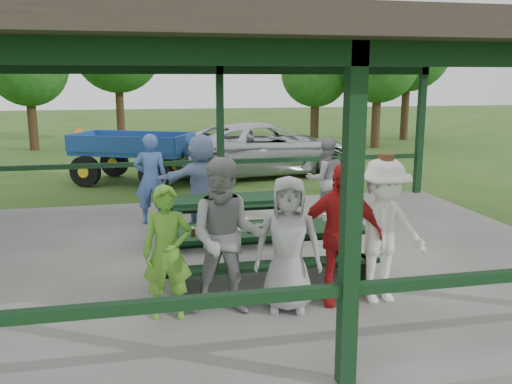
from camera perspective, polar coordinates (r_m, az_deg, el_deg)
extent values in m
plane|color=#2F531A|center=(8.64, 0.08, -7.11)|extent=(90.00, 90.00, 0.00)
cube|color=slate|center=(8.62, 0.08, -6.79)|extent=(10.00, 8.00, 0.10)
cube|color=black|center=(4.69, 9.94, -3.22)|extent=(0.15, 0.15, 3.00)
cube|color=black|center=(11.97, -3.78, 6.03)|extent=(0.15, 0.15, 3.00)
cube|color=black|center=(13.53, 16.90, 6.21)|extent=(0.15, 0.15, 3.00)
cube|color=black|center=(4.61, -19.95, -11.94)|extent=(4.65, 0.10, 0.10)
cube|color=black|center=(11.94, -15.22, 2.72)|extent=(4.65, 0.10, 0.10)
cube|color=black|center=(12.62, 7.12, 3.52)|extent=(4.65, 0.10, 0.10)
cube|color=black|center=(4.53, 10.59, 14.13)|extent=(9.80, 0.15, 0.20)
cube|color=black|center=(11.92, -3.87, 12.74)|extent=(9.80, 0.15, 0.20)
cube|color=#312A23|center=(8.18, 0.08, 14.75)|extent=(10.60, 8.60, 0.24)
cube|color=black|center=(7.25, 0.96, -4.06)|extent=(2.73, 0.75, 0.06)
cube|color=black|center=(6.82, 2.01, -7.69)|extent=(2.73, 0.28, 0.05)
cube|color=black|center=(7.85, 0.04, -5.04)|extent=(2.73, 0.28, 0.05)
cube|color=black|center=(7.19, -8.36, -7.20)|extent=(0.06, 0.70, 0.75)
cube|color=black|center=(7.69, 9.63, -5.97)|extent=(0.06, 0.70, 0.75)
cube|color=black|center=(7.24, -8.32, -8.33)|extent=(0.06, 1.39, 0.45)
cube|color=black|center=(7.74, 9.59, -7.03)|extent=(0.06, 1.39, 0.45)
cube|color=black|center=(9.12, -2.69, -0.74)|extent=(2.39, 0.75, 0.06)
cube|color=black|center=(8.66, -2.06, -3.43)|extent=(2.39, 0.28, 0.05)
cube|color=black|center=(9.73, -3.21, -1.74)|extent=(2.39, 0.28, 0.05)
cube|color=black|center=(9.10, -8.98, -3.14)|extent=(0.06, 0.70, 0.75)
cube|color=black|center=(9.42, 3.43, -2.51)|extent=(0.06, 0.70, 0.75)
cube|color=black|center=(9.14, -8.95, -4.05)|extent=(0.06, 1.39, 0.45)
cube|color=black|center=(9.46, 3.42, -3.39)|extent=(0.06, 1.39, 0.45)
cylinder|color=white|center=(7.09, -6.47, -4.19)|extent=(0.22, 0.22, 0.01)
torus|color=olive|center=(7.06, -6.78, -4.07)|extent=(0.10, 0.10, 0.03)
torus|color=olive|center=(7.07, -6.14, -4.04)|extent=(0.10, 0.10, 0.03)
torus|color=olive|center=(7.13, -6.51, -3.92)|extent=(0.10, 0.10, 0.03)
cylinder|color=white|center=(7.18, -1.07, -3.90)|extent=(0.22, 0.22, 0.01)
torus|color=olive|center=(7.15, -1.36, -3.79)|extent=(0.10, 0.10, 0.03)
torus|color=olive|center=(7.17, -0.73, -3.75)|extent=(0.10, 0.10, 0.03)
torus|color=olive|center=(7.22, -1.14, -3.64)|extent=(0.10, 0.10, 0.03)
cylinder|color=white|center=(7.35, 4.46, -3.57)|extent=(0.22, 0.22, 0.01)
torus|color=olive|center=(7.32, 4.21, -3.46)|extent=(0.10, 0.10, 0.03)
torus|color=olive|center=(7.34, 4.81, -3.43)|extent=(0.10, 0.10, 0.03)
torus|color=olive|center=(7.39, 4.37, -3.31)|extent=(0.10, 0.10, 0.03)
cylinder|color=white|center=(7.58, 9.62, -3.23)|extent=(0.22, 0.22, 0.01)
torus|color=olive|center=(7.54, 9.40, -3.13)|extent=(0.10, 0.10, 0.03)
torus|color=olive|center=(7.57, 9.96, -3.09)|extent=(0.10, 0.10, 0.03)
torus|color=olive|center=(7.61, 9.50, -2.99)|extent=(0.10, 0.10, 0.03)
cylinder|color=#381E0F|center=(6.90, -6.65, -4.26)|extent=(0.06, 0.06, 0.10)
cylinder|color=#381E0F|center=(6.96, -3.05, -4.07)|extent=(0.06, 0.06, 0.10)
cylinder|color=#381E0F|center=(6.97, -2.39, -4.03)|extent=(0.06, 0.06, 0.10)
cylinder|color=#381E0F|center=(7.00, -0.67, -3.94)|extent=(0.06, 0.06, 0.10)
cylinder|color=#381E0F|center=(7.11, 3.04, -3.72)|extent=(0.06, 0.06, 0.10)
cylinder|color=#381E0F|center=(7.19, 5.28, -3.58)|extent=(0.06, 0.06, 0.10)
cone|color=white|center=(7.33, -3.01, -3.24)|extent=(0.09, 0.09, 0.10)
cone|color=white|center=(7.37, -1.19, -3.15)|extent=(0.09, 0.09, 0.10)
cone|color=white|center=(7.58, 5.44, -2.77)|extent=(0.09, 0.09, 0.10)
cone|color=white|center=(7.66, 7.32, -2.66)|extent=(0.09, 0.09, 0.10)
imported|color=#5BA12C|center=(6.25, -9.31, -6.32)|extent=(0.60, 0.42, 1.55)
imported|color=gray|center=(6.23, -3.12, -4.79)|extent=(1.01, 0.85, 1.85)
imported|color=#9D9D9F|center=(6.37, 3.39, -5.51)|extent=(0.89, 0.68, 1.62)
imported|color=red|center=(6.61, 8.79, -4.43)|extent=(1.09, 0.67, 1.74)
imported|color=white|center=(6.76, 13.17, -4.04)|extent=(1.17, 0.69, 1.78)
cylinder|color=#53321C|center=(6.59, 13.51, 2.93)|extent=(0.33, 0.33, 0.02)
cylinder|color=#53321C|center=(6.58, 13.53, 3.45)|extent=(0.19, 0.19, 0.11)
imported|color=#819AC8|center=(9.95, -5.77, 1.15)|extent=(1.69, 0.84, 1.74)
imported|color=#466AB8|center=(10.38, -11.01, 1.36)|extent=(0.65, 0.45, 1.71)
imported|color=#959598|center=(10.56, 7.32, 1.36)|extent=(0.79, 0.62, 1.61)
imported|color=silver|center=(16.08, 0.99, 4.56)|extent=(5.86, 3.31, 1.54)
cube|color=navy|center=(15.16, -12.89, 4.19)|extent=(3.40, 2.66, 0.13)
cube|color=navy|center=(14.45, -14.24, 4.85)|extent=(2.78, 1.34, 0.43)
cube|color=navy|center=(15.81, -11.75, 5.53)|extent=(2.78, 1.34, 0.43)
cube|color=navy|center=(15.84, -17.92, 5.22)|extent=(0.70, 1.41, 0.43)
cube|color=navy|center=(14.53, -7.51, 5.15)|extent=(0.70, 1.41, 0.43)
cylinder|color=black|center=(14.97, -17.53, 2.08)|extent=(0.83, 0.52, 0.82)
cylinder|color=yellow|center=(14.97, -17.53, 2.08)|extent=(0.38, 0.34, 0.30)
cylinder|color=black|center=(16.37, -14.68, 3.04)|extent=(0.83, 0.52, 0.82)
cylinder|color=yellow|center=(16.37, -14.68, 3.04)|extent=(0.38, 0.34, 0.30)
cylinder|color=black|center=(14.09, -10.64, 1.85)|extent=(0.83, 0.52, 0.82)
cylinder|color=yellow|center=(14.09, -10.64, 1.85)|extent=(0.38, 0.34, 0.30)
cylinder|color=black|center=(15.57, -8.28, 2.87)|extent=(0.83, 0.52, 0.82)
cylinder|color=yellow|center=(15.57, -8.28, 2.87)|extent=(0.38, 0.34, 0.30)
cube|color=navy|center=(14.40, -5.44, 3.61)|extent=(1.02, 0.54, 0.09)
cone|color=#F2590C|center=(15.86, -18.12, 5.61)|extent=(0.20, 0.40, 0.43)
cylinder|color=#302013|center=(23.47, -22.48, 7.02)|extent=(0.36, 0.36, 2.41)
sphere|color=#184913|center=(23.42, -22.89, 12.07)|extent=(3.08, 3.08, 3.08)
cylinder|color=#302013|center=(25.49, -14.12, 8.56)|extent=(0.36, 0.36, 3.02)
sphere|color=#184913|center=(25.49, -14.42, 14.40)|extent=(3.87, 3.87, 3.87)
cylinder|color=#302013|center=(23.43, 6.18, 7.65)|extent=(0.36, 0.36, 2.26)
sphere|color=#184913|center=(23.38, 6.29, 12.41)|extent=(2.89, 2.89, 2.89)
cylinder|color=#302013|center=(23.02, 12.52, 7.73)|extent=(0.36, 0.36, 2.54)
sphere|color=#184913|center=(22.97, 12.76, 13.17)|extent=(3.25, 3.25, 3.25)
cylinder|color=#302013|center=(26.48, 15.42, 8.67)|extent=(0.36, 0.36, 3.09)
sphere|color=#184913|center=(26.49, 15.75, 14.41)|extent=(3.95, 3.95, 3.95)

